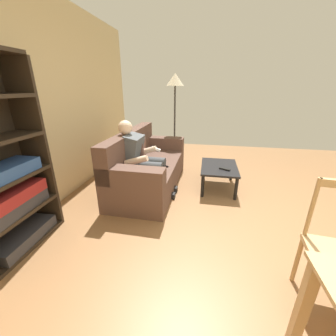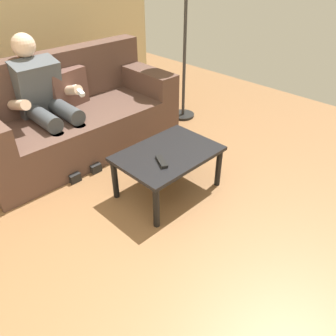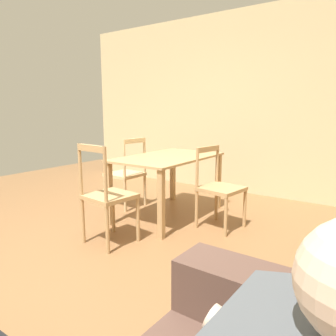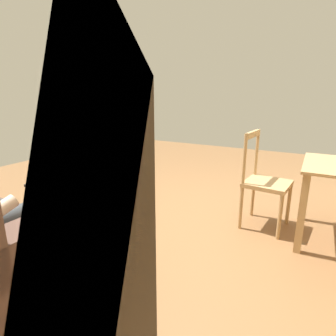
% 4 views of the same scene
% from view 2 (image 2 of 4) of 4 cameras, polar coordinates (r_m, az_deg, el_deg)
% --- Properties ---
extents(couch, '(2.00, 0.90, 0.93)m').
position_cam_2_polar(couch, '(3.47, -15.93, 8.44)').
color(couch, brown).
rests_on(couch, ground_plane).
extents(person_lounging, '(0.60, 0.88, 1.14)m').
position_cam_2_polar(person_lounging, '(3.28, -20.39, 10.96)').
color(person_lounging, '#4C5156').
rests_on(person_lounging, ground_plane).
extents(coffee_table, '(0.82, 0.58, 0.39)m').
position_cam_2_polar(coffee_table, '(2.68, 0.00, 1.78)').
color(coffee_table, black).
rests_on(coffee_table, ground_plane).
extents(tv_remote, '(0.12, 0.17, 0.02)m').
position_cam_2_polar(tv_remote, '(2.52, -1.11, 1.14)').
color(tv_remote, black).
rests_on(tv_remote, coffee_table).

